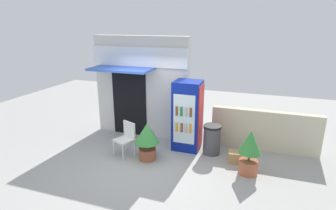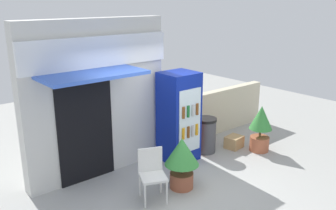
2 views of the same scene
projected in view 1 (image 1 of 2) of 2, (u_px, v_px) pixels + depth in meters
ground at (141, 161)px, 6.95m from camera, size 16.00×16.00×0.00m
storefront_building at (141, 85)px, 8.24m from camera, size 2.92×1.19×3.02m
drink_cooler at (188, 116)px, 7.41m from camera, size 0.74×0.73×1.91m
plastic_chair at (126, 136)px, 7.17m from camera, size 0.57×0.58×0.89m
potted_plant_near_shop at (147, 138)px, 6.89m from camera, size 0.63×0.63×0.97m
potted_plant_curbside at (250, 150)px, 6.22m from camera, size 0.52×0.52×1.06m
trash_bin at (212, 139)px, 7.26m from camera, size 0.47×0.47×0.80m
stone_boundary_wall at (264, 131)px, 7.43m from camera, size 2.83×0.22×1.12m
cardboard_box at (236, 157)px, 6.88m from camera, size 0.44×0.37×0.28m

